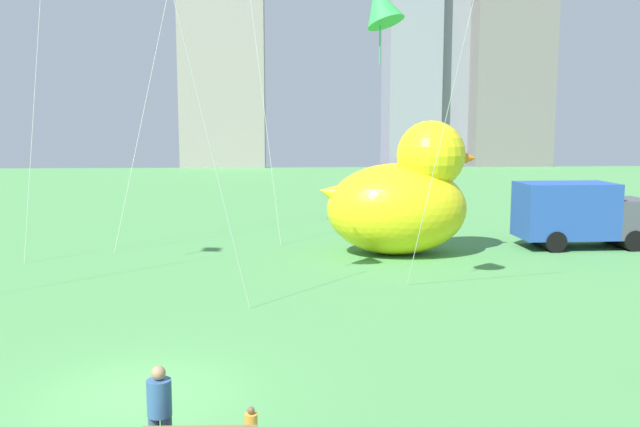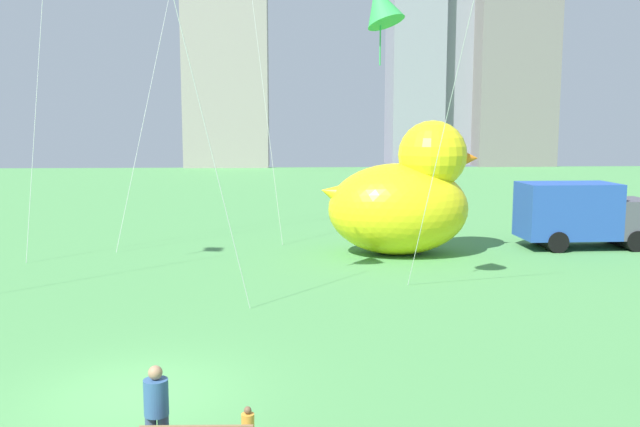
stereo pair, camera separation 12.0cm
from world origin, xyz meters
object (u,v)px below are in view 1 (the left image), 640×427
Objects in this scene: box_truck at (579,215)px; kite_green at (381,5)px; giant_inflatable_duck at (402,198)px; person_adult at (160,409)px.

kite_green is at bearing -139.15° from box_truck.
box_truck is (7.98, 0.99, -0.92)m from giant_inflatable_duck.
person_adult is 0.29× the size of box_truck.
giant_inflatable_duck is 8.09m from box_truck.
kite_green reaches higher than person_adult.
person_adult is 13.16m from kite_green.
box_truck is 15.26m from kite_green.
kite_green is (4.86, 9.37, 7.87)m from person_adult.
box_truck reaches higher than person_adult.
box_truck is at bearing 7.07° from giant_inflatable_duck.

